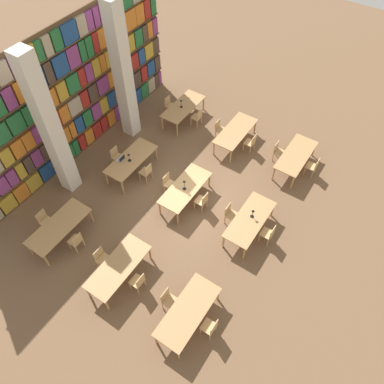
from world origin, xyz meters
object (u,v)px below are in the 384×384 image
reading_table_0 (188,312)px  reading_table_7 (131,160)px  desk_lamp_0 (253,212)px  chair_15 (117,156)px  chair_3 (230,214)px  chair_9 (169,183)px  chair_12 (76,241)px  reading_table_8 (183,107)px  chair_1 (168,300)px  chair_0 (210,327)px  desk_lamp_2 (129,156)px  reading_table_4 (185,188)px  chair_10 (251,142)px  chair_13 (45,220)px  chair_8 (202,201)px  reading_table_6 (59,227)px  chair_2 (268,234)px  reading_table_2 (296,156)px  reading_table_5 (236,132)px  desk_lamp_1 (184,183)px  chair_5 (278,151)px  reading_table_1 (250,220)px  chair_6 (138,282)px  reading_table_3 (118,267)px  chair_7 (102,258)px  chair_11 (220,129)px  pillar_left (50,129)px  desk_lamp_3 (181,102)px  chair_14 (146,172)px  laptop (121,159)px  chair_16 (197,117)px

reading_table_0 → reading_table_7: 6.69m
desk_lamp_0 → chair_15: desk_lamp_0 is taller
chair_3 → chair_9: bearing=-88.7°
chair_12 → reading_table_8: size_ratio=0.38×
chair_1 → reading_table_0: bearing=86.7°
chair_0 → desk_lamp_2: desk_lamp_2 is taller
chair_0 → reading_table_4: size_ratio=0.38×
chair_10 → chair_13: bearing=150.7°
chair_8 → reading_table_8: 5.29m
chair_13 → reading_table_6: bearing=91.2°
reading_table_4 → chair_2: bearing=-88.9°
reading_table_4 → reading_table_7: same height
reading_table_2 → reading_table_5: (-0.12, 2.77, 0.00)m
chair_3 → desk_lamp_1: size_ratio=1.82×
chair_5 → reading_table_7: 6.14m
reading_table_1 → chair_6: (-3.99, 1.92, -0.21)m
reading_table_5 → chair_12: size_ratio=2.65×
chair_5 → reading_table_6: size_ratio=0.38×
reading_table_1 → reading_table_3: 4.83m
reading_table_2 → chair_5: chair_5 is taller
chair_6 → reading_table_6: 3.55m
desk_lamp_0 → chair_9: (-0.20, 3.53, -0.53)m
chair_2 → chair_0: bearing=-179.7°
desk_lamp_1 → desk_lamp_2: size_ratio=1.23×
chair_7 → reading_table_4: size_ratio=0.38×
reading_table_1 → chair_11: (3.72, 3.47, -0.21)m
reading_table_0 → chair_2: size_ratio=2.65×
reading_table_4 → chair_15: chair_15 is taller
chair_6 → chair_10: (7.71, -0.01, 0.00)m
chair_8 → desk_lamp_2: 3.46m
chair_3 → desk_lamp_1: bearing=-85.7°
chair_2 → chair_13: same height
chair_8 → chair_13: same height
pillar_left → chair_1: 7.02m
reading_table_0 → desk_lamp_3: bearing=35.8°
chair_9 → desk_lamp_3: (3.82, 2.03, 0.55)m
chair_1 → chair_10: 7.75m
reading_table_4 → desk_lamp_2: (-0.09, 2.63, 0.33)m
chair_14 → laptop: bearing=102.3°
reading_table_8 → chair_3: bearing=-129.2°
pillar_left → chair_0: bearing=-103.9°
desk_lamp_2 → chair_13: bearing=167.2°
chair_7 → chair_9: size_ratio=1.00×
chair_1 → chair_13: (-0.05, 5.48, 0.00)m
chair_2 → reading_table_2: chair_2 is taller
reading_table_0 → reading_table_5: size_ratio=1.00×
chair_11 → reading_table_6: 7.95m
reading_table_1 → chair_16: 6.10m
reading_table_3 → chair_13: size_ratio=2.65×
reading_table_0 → chair_13: chair_13 is taller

